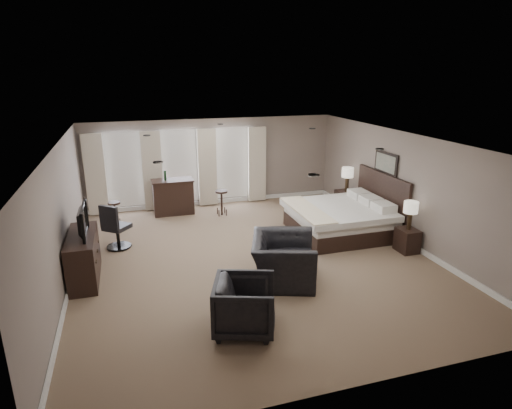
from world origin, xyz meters
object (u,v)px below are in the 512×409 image
object	(u,v)px
lamp_near	(410,216)
armchair_near	(283,252)
bar_counter	(173,197)
desk_chair	(117,226)
bar_stool_left	(115,214)
lamp_far	(347,180)
dresser	(84,257)
bed	(343,205)
nightstand_near	(407,240)
nightstand_far	(346,202)
armchair_far	(245,303)
tv	(80,232)
bar_stool_right	(222,203)

from	to	relation	value
lamp_near	armchair_near	world-z (taller)	armchair_near
bar_counter	desk_chair	xyz separation A→B (m)	(-1.52, -2.14, 0.04)
bar_counter	bar_stool_left	distance (m)	1.72
lamp_far	desk_chair	bearing A→B (deg)	-173.13
bar_stool_left	dresser	bearing A→B (deg)	-100.65
bed	armchair_near	size ratio (longest dim) A/B	1.72
nightstand_near	nightstand_far	distance (m)	2.90
dresser	armchair_far	distance (m)	3.65
bar_stool_left	desk_chair	size ratio (longest dim) A/B	0.61
dresser	bar_counter	xyz separation A→B (m)	(2.15, 3.57, 0.04)
nightstand_near	dresser	xyz separation A→B (m)	(-6.92, 0.71, 0.20)
bar_counter	lamp_near	bearing A→B (deg)	-41.92
bed	dresser	size ratio (longest dim) A/B	1.47
nightstand_far	desk_chair	size ratio (longest dim) A/B	0.59
nightstand_far	bar_stool_left	xyz separation A→B (m)	(-6.36, 0.77, 0.01)
tv	nightstand_near	bearing A→B (deg)	-95.86
bar_stool_right	armchair_near	bearing A→B (deg)	-86.25
tv	armchair_far	bearing A→B (deg)	-135.61
dresser	bar_counter	world-z (taller)	bar_counter
lamp_near	bar_counter	size ratio (longest dim) A/B	0.56
lamp_far	desk_chair	size ratio (longest dim) A/B	0.64
nightstand_near	desk_chair	world-z (taller)	desk_chair
nightstand_near	desk_chair	distance (m)	6.65
armchair_near	dresser	bearing A→B (deg)	91.60
armchair_near	bar_stool_left	bearing A→B (deg)	56.77
dresser	armchair_near	size ratio (longest dim) A/B	1.17
lamp_far	bar_stool_left	size ratio (longest dim) A/B	1.04
lamp_far	armchair_far	distance (m)	6.51
bar_stool_right	bar_stool_left	bearing A→B (deg)	-178.49
desk_chair	nightstand_far	bearing A→B (deg)	-134.08
desk_chair	tv	bearing A→B (deg)	105.43
bed	tv	xyz separation A→B (m)	(-6.03, -0.74, 0.25)
tv	lamp_far	bearing A→B (deg)	-72.44
bed	bar_stool_right	size ratio (longest dim) A/B	3.25
nightstand_far	bar_stool_right	world-z (taller)	bar_stool_right
nightstand_near	lamp_far	bearing A→B (deg)	90.00
bed	lamp_far	size ratio (longest dim) A/B	3.38
tv	armchair_far	size ratio (longest dim) A/B	1.05
desk_chair	bar_stool_left	bearing A→B (deg)	-48.34
nightstand_near	tv	size ratio (longest dim) A/B	0.53
nightstand_near	dresser	bearing A→B (deg)	174.14
armchair_far	bar_counter	world-z (taller)	bar_counter
lamp_far	bar_stool_right	size ratio (longest dim) A/B	0.96
armchair_near	bar_counter	distance (m)	5.03
nightstand_far	bar_stool_left	bearing A→B (deg)	173.11
bed	tv	distance (m)	6.08
tv	dresser	bearing A→B (deg)	-180.00
lamp_near	lamp_far	bearing A→B (deg)	90.00
bed	bar_counter	xyz separation A→B (m)	(-3.88, 2.83, -0.24)
bar_stool_left	bed	bearing A→B (deg)	-22.07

